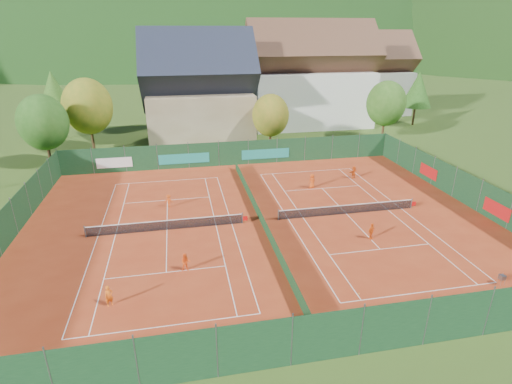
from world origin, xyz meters
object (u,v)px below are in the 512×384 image
(player_right_far_a, at_px, (312,181))
(chalet, at_px, (199,94))
(player_left_mid, at_px, (186,262))
(player_right_near, at_px, (371,231))
(ball_hopper, at_px, (502,277))
(player_left_near, at_px, (109,296))
(hotel_block_a, at_px, (309,81))
(player_left_far, at_px, (169,201))
(player_right_far_b, at_px, (354,172))
(hotel_block_b, at_px, (365,79))

(player_right_far_a, bearing_deg, chalet, -87.44)
(player_left_mid, bearing_deg, player_right_near, 8.31)
(ball_hopper, bearing_deg, chalet, 111.52)
(player_left_near, xyz_separation_m, player_left_mid, (4.66, 2.90, -0.01))
(hotel_block_a, relative_size, player_right_far_a, 13.86)
(hotel_block_a, bearing_deg, player_left_far, -127.29)
(ball_hopper, xyz_separation_m, player_right_far_b, (-1.08, 20.84, 0.15))
(player_left_near, xyz_separation_m, player_right_far_b, (23.81, 18.08, 0.02))
(hotel_block_a, distance_m, player_left_near, 53.35)
(hotel_block_a, distance_m, player_right_near, 42.03)
(player_left_near, xyz_separation_m, player_left_far, (3.48, 14.08, -0.06))
(hotel_block_b, bearing_deg, chalet, -157.01)
(player_left_near, bearing_deg, player_right_far_b, 7.92)
(player_left_mid, height_order, player_left_far, player_left_mid)
(hotel_block_b, relative_size, ball_hopper, 21.60)
(player_right_near, bearing_deg, chalet, 76.85)
(player_left_near, height_order, player_right_far_b, player_right_far_b)
(ball_hopper, bearing_deg, player_left_far, 141.82)
(chalet, xyz_separation_m, ball_hopper, (16.60, -42.11, -6.07))
(hotel_block_a, height_order, player_left_far, hotel_block_a)
(player_right_near, xyz_separation_m, player_right_far_b, (4.50, 13.46, 0.01))
(player_left_near, xyz_separation_m, player_right_near, (19.31, 4.62, 0.00))
(hotel_block_b, bearing_deg, player_right_far_b, -116.37)
(ball_hopper, xyz_separation_m, player_left_near, (-24.90, 2.77, 0.14))
(ball_hopper, height_order, player_left_near, player_left_near)
(hotel_block_a, height_order, player_right_far_b, hotel_block_a)
(chalet, bearing_deg, ball_hopper, -68.48)
(chalet, xyz_separation_m, hotel_block_b, (33.00, 14.00, -0.01))
(player_right_near, bearing_deg, player_left_mid, 155.96)
(player_left_far, bearing_deg, hotel_block_a, -114.74)
(hotel_block_b, height_order, player_right_near, hotel_block_b)
(ball_hopper, bearing_deg, player_left_mid, 164.37)
(chalet, xyz_separation_m, player_left_near, (-8.30, -39.35, -5.93))
(player_left_far, bearing_deg, hotel_block_b, -121.37)
(chalet, bearing_deg, player_left_near, -101.91)
(player_left_mid, height_order, player_right_near, player_right_near)
(player_right_near, distance_m, player_right_far_a, 11.55)
(ball_hopper, distance_m, player_left_far, 27.25)
(player_right_far_b, bearing_deg, player_left_far, -14.88)
(chalet, xyz_separation_m, player_right_far_b, (15.52, -21.27, -5.92))
(hotel_block_b, height_order, player_right_far_b, hotel_block_b)
(ball_hopper, distance_m, player_right_far_a, 20.02)
(ball_hopper, distance_m, player_left_near, 25.05)
(player_left_mid, distance_m, player_right_far_b, 24.44)
(ball_hopper, distance_m, player_right_near, 9.26)
(hotel_block_b, bearing_deg, player_left_mid, -125.99)
(chalet, xyz_separation_m, player_left_far, (-4.82, -25.27, -5.99))
(player_left_mid, distance_m, player_right_near, 14.76)
(hotel_block_b, distance_m, player_left_far, 54.85)
(player_left_far, distance_m, player_right_near, 18.44)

